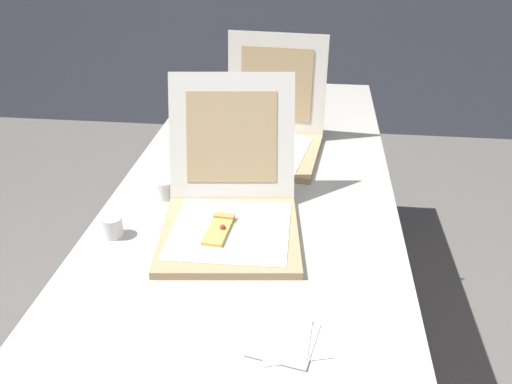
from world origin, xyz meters
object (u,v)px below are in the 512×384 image
object	(u,v)px
table	(256,196)
cup_white_near_left	(112,227)
cup_white_near_center	(165,189)
cup_white_mid	(179,161)
pizza_box_front	(230,210)
pizza_box_middle	(267,137)
napkin_pile	(286,338)

from	to	relation	value
table	cup_white_near_left	world-z (taller)	cup_white_near_left
cup_white_near_center	cup_white_mid	distance (m)	0.21
pizza_box_front	cup_white_near_left	bearing A→B (deg)	-171.81
pizza_box_front	pizza_box_middle	size ratio (longest dim) A/B	1.23
cup_white_near_center	napkin_pile	bearing A→B (deg)	-54.04
cup_white_near_center	cup_white_mid	bearing A→B (deg)	91.97
pizza_box_middle	cup_white_near_center	world-z (taller)	pizza_box_middle
cup_white_near_center	cup_white_near_left	bearing A→B (deg)	-110.39
table	pizza_box_front	bearing A→B (deg)	-98.56
pizza_box_middle	cup_white_mid	size ratio (longest dim) A/B	7.75
pizza_box_front	pizza_box_middle	bearing A→B (deg)	77.80
cup_white_near_center	cup_white_mid	world-z (taller)	same
pizza_box_front	cup_white_near_center	xyz separation A→B (m)	(-0.23, 0.15, -0.03)
napkin_pile	pizza_box_middle	bearing A→B (deg)	97.95
napkin_pile	pizza_box_front	bearing A→B (deg)	113.64
napkin_pile	cup_white_near_center	bearing A→B (deg)	125.96
pizza_box_front	table	bearing A→B (deg)	74.88
table	cup_white_near_left	xyz separation A→B (m)	(-0.36, -0.36, 0.08)
cup_white_mid	cup_white_near_left	xyz separation A→B (m)	(-0.08, -0.43, 0.00)
pizza_box_front	cup_white_near_center	size ratio (longest dim) A/B	9.53
cup_white_near_center	pizza_box_middle	bearing A→B (deg)	54.03
pizza_box_front	napkin_pile	bearing A→B (deg)	-72.92
table	pizza_box_middle	world-z (taller)	pizza_box_middle
table	pizza_box_middle	size ratio (longest dim) A/B	5.03
table	napkin_pile	size ratio (longest dim) A/B	12.37
cup_white_near_center	cup_white_mid	xyz separation A→B (m)	(-0.01, 0.21, 0.00)
pizza_box_front	cup_white_near_left	world-z (taller)	pizza_box_front
napkin_pile	cup_white_mid	bearing A→B (deg)	118.50
cup_white_near_left	napkin_pile	size ratio (longest dim) A/B	0.32
pizza_box_front	cup_white_near_center	distance (m)	0.27
cup_white_near_center	napkin_pile	xyz separation A→B (m)	(0.42, -0.57, -0.02)
table	pizza_box_front	world-z (taller)	pizza_box_front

